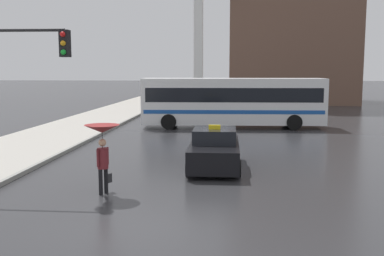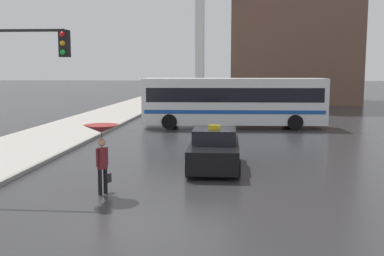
{
  "view_description": "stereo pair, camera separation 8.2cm",
  "coord_description": "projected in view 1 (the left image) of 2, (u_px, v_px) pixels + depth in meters",
  "views": [
    {
      "loc": [
        1.83,
        -9.79,
        3.67
      ],
      "look_at": [
        0.4,
        7.77,
        1.4
      ],
      "focal_mm": 42.0,
      "sensor_mm": 36.0,
      "label": 1
    },
    {
      "loc": [
        1.92,
        -9.78,
        3.67
      ],
      "look_at": [
        0.4,
        7.77,
        1.4
      ],
      "focal_mm": 42.0,
      "sensor_mm": 36.0,
      "label": 2
    }
  ],
  "objects": [
    {
      "name": "pedestrian_with_umbrella",
      "position": [
        102.0,
        139.0,
        13.19
      ],
      "size": [
        1.04,
        1.04,
        2.08
      ],
      "rotation": [
        0.0,
        0.0,
        1.06
      ],
      "color": "black",
      "rests_on": "ground_plane"
    },
    {
      "name": "ground_plane",
      "position": [
        147.0,
        231.0,
        10.29
      ],
      "size": [
        300.0,
        300.0,
        0.0
      ],
      "primitive_type": "plane",
      "color": "#2D2D30"
    },
    {
      "name": "traffic_light",
      "position": [
        10.0,
        73.0,
        13.62
      ],
      "size": [
        3.31,
        0.38,
        5.16
      ],
      "color": "black",
      "rests_on": "ground_plane"
    },
    {
      "name": "city_bus",
      "position": [
        233.0,
        100.0,
        28.82
      ],
      "size": [
        11.62,
        3.05,
        3.16
      ],
      "rotation": [
        0.0,
        0.0,
        1.61
      ],
      "color": "silver",
      "rests_on": "ground_plane"
    },
    {
      "name": "taxi",
      "position": [
        214.0,
        150.0,
        16.83
      ],
      "size": [
        1.91,
        4.1,
        1.65
      ],
      "rotation": [
        0.0,
        0.0,
        3.14
      ],
      "color": "black",
      "rests_on": "ground_plane"
    },
    {
      "name": "monument_cross",
      "position": [
        198.0,
        14.0,
        45.76
      ],
      "size": [
        7.23,
        0.9,
        16.43
      ],
      "color": "white",
      "rests_on": "ground_plane"
    }
  ]
}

